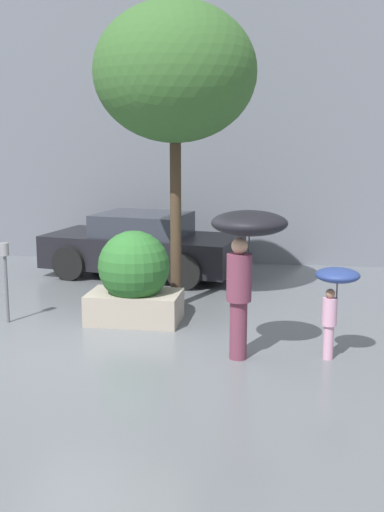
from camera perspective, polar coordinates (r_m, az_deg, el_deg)
ground_plane at (r=9.11m, az=-8.32°, el=-8.19°), size 40.00×40.00×0.00m
building_facade at (r=14.94m, az=-1.08°, el=11.03°), size 18.00×0.30×6.00m
planter_box at (r=10.14m, az=-5.17°, el=-2.01°), size 1.45×1.13×1.46m
person_adult at (r=8.34m, az=4.87°, el=1.19°), size 1.00×1.00×1.97m
person_child at (r=8.58m, az=12.61°, el=-2.80°), size 0.58×0.58×1.23m
parked_car_near at (r=13.50m, az=-4.40°, el=0.88°), size 4.27×2.53×1.32m
street_tree at (r=10.85m, az=-1.52°, el=15.94°), size 2.68×2.68×5.07m
parking_meter at (r=10.43m, az=-16.27°, el=-0.83°), size 0.14×0.14×1.28m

